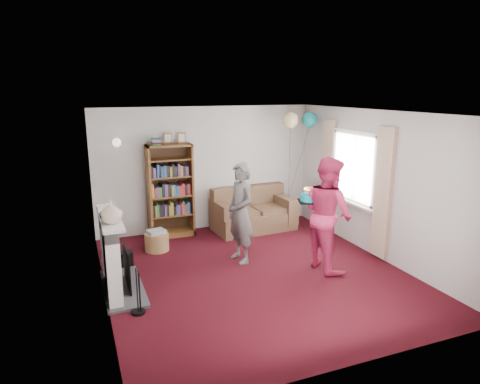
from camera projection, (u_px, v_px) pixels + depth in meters
name	position (u px, v px, depth m)	size (l,w,h in m)	color
ground	(255.00, 273.00, 6.75)	(5.00, 5.00, 0.00)	black
wall_back	(207.00, 168.00, 8.72)	(4.50, 0.02, 2.50)	silver
wall_left	(99.00, 212.00, 5.65)	(0.02, 5.00, 2.50)	silver
wall_right	(378.00, 185.00, 7.26)	(0.02, 5.00, 2.50)	silver
ceiling	(256.00, 112.00, 6.16)	(4.50, 5.00, 0.01)	white
fireplace	(115.00, 257.00, 6.05)	(0.55, 1.80, 1.12)	#3F3F42
window_bay	(353.00, 181.00, 7.79)	(0.14, 2.02, 2.20)	white
wall_sconce	(117.00, 142.00, 7.82)	(0.16, 0.23, 0.16)	gold
bookcase	(170.00, 191.00, 8.32)	(0.86, 0.42, 2.02)	#472B14
sofa	(252.00, 213.00, 8.84)	(1.62, 0.86, 0.86)	brown
wicker_basket	(157.00, 241.00, 7.67)	(0.43, 0.43, 0.38)	#946A45
person_striped	(241.00, 213.00, 7.06)	(0.61, 0.40, 1.68)	black
person_magenta	(328.00, 214.00, 6.76)	(0.88, 0.69, 1.82)	#C62755
birthday_cake	(309.00, 198.00, 6.81)	(0.34, 0.34, 0.22)	black
balloons	(300.00, 120.00, 8.64)	(0.76, 0.32, 1.73)	#3F3F3F
mantel_vase	(111.00, 212.00, 5.55)	(0.29, 0.29, 0.30)	beige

